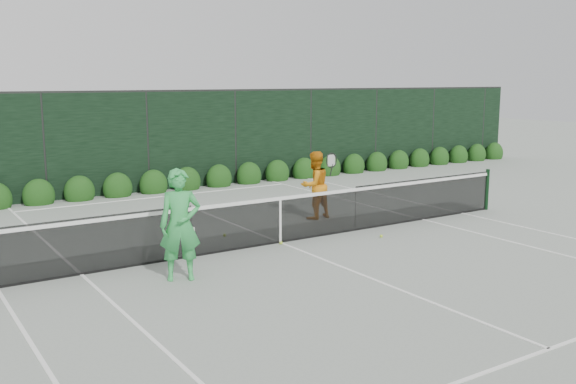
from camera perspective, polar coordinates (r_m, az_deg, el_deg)
ground at (r=13.46m, az=-0.70°, el=-4.54°), size 80.00×80.00×0.00m
tennis_net at (r=13.32m, az=-0.79°, el=-2.34°), size 12.90×0.10×1.07m
player_woman at (r=10.98m, az=-9.56°, el=-2.90°), size 0.81×0.68×1.91m
player_man at (r=15.63m, az=2.40°, el=0.61°), size 0.94×0.71×1.66m
court_lines at (r=13.46m, az=-0.70°, el=-4.52°), size 11.03×23.83×0.01m
windscreen_fence at (r=10.99m, az=6.85°, el=0.16°), size 32.00×21.07×3.06m
hedge_row at (r=19.71m, az=-11.87°, el=0.61°), size 31.66×0.65×0.94m
tennis_balls at (r=13.73m, az=0.68°, el=-4.10°), size 2.87×1.99×0.07m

